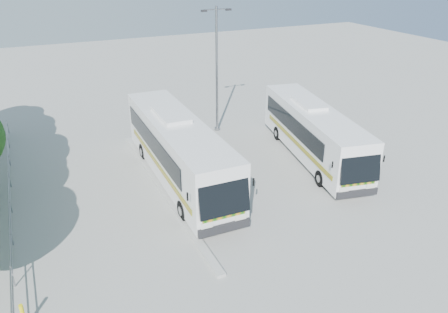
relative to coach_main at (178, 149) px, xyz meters
name	(u,v)px	position (x,y,z in m)	size (l,w,h in m)	color
ground	(215,198)	(1.00, -2.78, -1.97)	(100.00, 100.00, 0.00)	gray
kerb_divider	(163,189)	(-1.30, -0.78, -1.89)	(0.40, 16.00, 0.15)	#B2B2AD
railing	(9,191)	(-9.00, 1.22, -1.23)	(0.06, 22.00, 1.00)	gray
coach_main	(178,149)	(0.00, 0.00, 0.00)	(2.87, 12.96, 3.59)	silver
coach_adjacent	(313,131)	(8.79, -0.62, -0.17)	(4.58, 12.04, 3.28)	white
lamppost	(217,65)	(5.18, 6.27, 2.93)	(2.16, 0.21, 8.87)	gray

